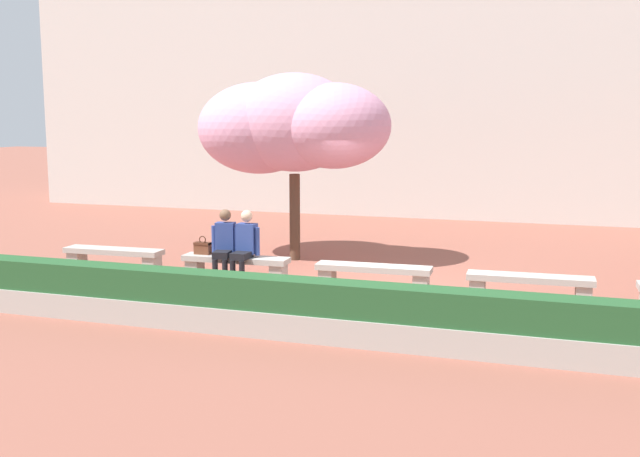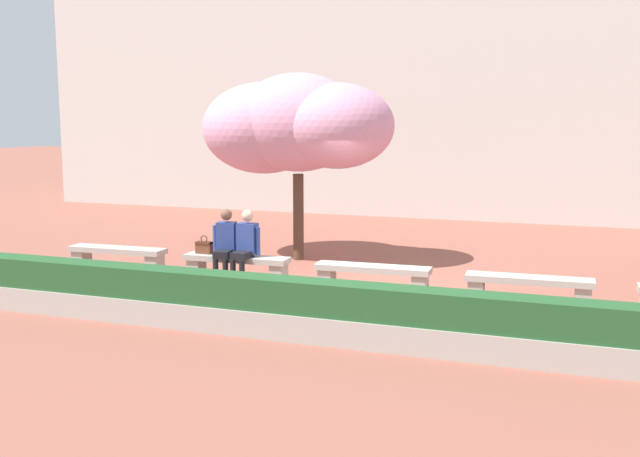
{
  "view_description": "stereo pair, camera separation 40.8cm",
  "coord_description": "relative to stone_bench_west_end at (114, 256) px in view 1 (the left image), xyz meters",
  "views": [
    {
      "loc": [
        3.1,
        -12.05,
        2.93
      ],
      "look_at": [
        -1.02,
        0.2,
        1.0
      ],
      "focal_mm": 42.0,
      "sensor_mm": 36.0,
      "label": 1
    },
    {
      "loc": [
        3.48,
        -11.92,
        2.93
      ],
      "look_at": [
        -1.02,
        0.2,
        1.0
      ],
      "focal_mm": 42.0,
      "sensor_mm": 36.0,
      "label": 2
    }
  ],
  "objects": [
    {
      "name": "handbag",
      "position": [
        1.9,
        -0.0,
        0.27
      ],
      "size": [
        0.3,
        0.15,
        0.34
      ],
      "color": "brown",
      "rests_on": "stone_bench_near_west"
    },
    {
      "name": "person_seated_right",
      "position": [
        2.76,
        -0.05,
        0.39
      ],
      "size": [
        0.51,
        0.69,
        1.29
      ],
      "color": "black",
      "rests_on": "ground"
    },
    {
      "name": "cherry_tree_main",
      "position": [
        2.76,
        2.31,
        2.45
      ],
      "size": [
        4.12,
        2.74,
        3.82
      ],
      "color": "#513828",
      "rests_on": "ground"
    },
    {
      "name": "planter_hedge_foreground",
      "position": [
        5.11,
        -2.93,
        0.08
      ],
      "size": [
        14.22,
        0.5,
        0.8
      ],
      "color": "#ADA89E",
      "rests_on": "ground"
    },
    {
      "name": "person_seated_left",
      "position": [
        2.36,
        -0.05,
        0.39
      ],
      "size": [
        0.5,
        0.72,
        1.29
      ],
      "color": "black",
      "rests_on": "ground"
    },
    {
      "name": "stone_bench_near_east",
      "position": [
        7.67,
        0.0,
        0.0
      ],
      "size": [
        1.98,
        0.5,
        0.45
      ],
      "color": "#ADA89E",
      "rests_on": "ground"
    },
    {
      "name": "stone_bench_west_end",
      "position": [
        0.0,
        0.0,
        0.0
      ],
      "size": [
        1.98,
        0.5,
        0.45
      ],
      "color": "#ADA89E",
      "rests_on": "ground"
    },
    {
      "name": "building_facade",
      "position": [
        5.11,
        11.37,
        3.39
      ],
      "size": [
        28.0,
        4.0,
        7.4
      ],
      "primitive_type": "cube",
      "color": "beige",
      "rests_on": "ground"
    },
    {
      "name": "stone_bench_near_west",
      "position": [
        2.56,
        0.0,
        0.0
      ],
      "size": [
        1.98,
        0.5,
        0.45
      ],
      "color": "#ADA89E",
      "rests_on": "ground"
    },
    {
      "name": "ground_plane",
      "position": [
        5.11,
        0.0,
        -0.31
      ],
      "size": [
        100.0,
        100.0,
        0.0
      ],
      "primitive_type": "plane",
      "color": "#8E5142"
    },
    {
      "name": "stone_bench_center",
      "position": [
        5.11,
        0.0,
        0.0
      ],
      "size": [
        1.98,
        0.5,
        0.45
      ],
      "color": "#ADA89E",
      "rests_on": "ground"
    }
  ]
}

